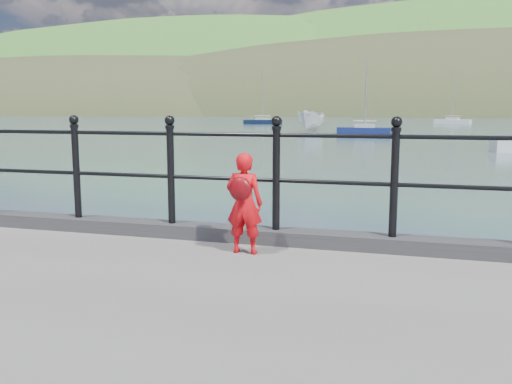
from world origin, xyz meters
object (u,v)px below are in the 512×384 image
(launch_white, at_px, (312,121))
(railing, at_px, (222,165))
(child, at_px, (244,203))
(sailboat_left, at_px, (263,122))
(sailboat_deep, at_px, (452,122))
(sailboat_port, at_px, (365,131))

(launch_white, bearing_deg, railing, -74.91)
(child, bearing_deg, launch_white, -81.31)
(railing, relative_size, sailboat_left, 2.16)
(child, distance_m, sailboat_left, 80.69)
(child, height_order, sailboat_left, sailboat_left)
(sailboat_left, bearing_deg, child, -71.80)
(sailboat_left, bearing_deg, launch_white, -61.23)
(child, distance_m, sailboat_deep, 88.85)
(sailboat_deep, height_order, sailboat_port, sailboat_deep)
(sailboat_left, distance_m, sailboat_port, 36.74)
(sailboat_port, bearing_deg, railing, -80.78)
(sailboat_deep, bearing_deg, sailboat_left, -141.90)
(child, height_order, sailboat_port, sailboat_port)
(railing, xyz_separation_m, child, (0.39, -0.48, -0.31))
(sailboat_port, bearing_deg, sailboat_deep, 82.55)
(sailboat_deep, bearing_deg, railing, -77.41)
(child, distance_m, launch_white, 52.89)
(railing, distance_m, sailboat_deep, 88.41)
(child, bearing_deg, sailboat_deep, -95.83)
(railing, distance_m, launch_white, 52.35)
(launch_white, xyz_separation_m, sailboat_port, (6.05, -6.08, -0.79))
(launch_white, height_order, sailboat_port, sailboat_port)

